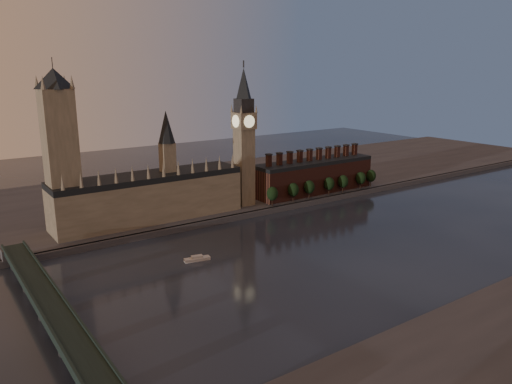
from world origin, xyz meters
TOP-DOWN VIEW (x-y plane):
  - ground at (0.00, 0.00)m, footprint 900.00×900.00m
  - north_bank at (0.00, 178.04)m, footprint 900.00×182.00m
  - palace_of_westminster at (-64.41, 114.91)m, footprint 130.00×30.30m
  - victoria_tower at (-120.00, 115.00)m, footprint 24.00×24.00m
  - big_ben at (10.00, 110.00)m, footprint 15.00×15.00m
  - chimney_block at (80.00, 110.00)m, footprint 110.00×25.00m
  - embankment_tree_0 at (25.09, 94.42)m, footprint 8.60×8.60m
  - embankment_tree_1 at (45.76, 94.82)m, footprint 8.60×8.60m
  - embankment_tree_2 at (61.95, 94.63)m, footprint 8.60×8.60m
  - embankment_tree_3 at (83.19, 94.36)m, footprint 8.60×8.60m
  - embankment_tree_4 at (98.46, 93.78)m, footprint 8.60×8.60m
  - embankment_tree_5 at (119.96, 94.33)m, footprint 8.60×8.60m
  - embankment_tree_6 at (134.00, 95.48)m, footprint 8.60×8.60m
  - westminster_bridge at (-155.00, -2.70)m, footprint 14.00×200.00m
  - river_boat at (-69.87, 38.07)m, footprint 15.26×7.14m

SIDE VIEW (x-z plane):
  - ground at x=0.00m, z-range 0.00..0.00m
  - river_boat at x=-69.87m, z-range -0.34..2.60m
  - north_bank at x=0.00m, z-range 0.00..4.00m
  - westminster_bridge at x=-155.00m, z-range 1.66..13.21m
  - embankment_tree_0 at x=25.09m, z-range 6.03..20.91m
  - embankment_tree_1 at x=45.76m, z-range 6.03..20.91m
  - embankment_tree_2 at x=61.95m, z-range 6.03..20.91m
  - embankment_tree_3 at x=83.19m, z-range 6.03..20.91m
  - embankment_tree_4 at x=98.46m, z-range 6.03..20.91m
  - embankment_tree_5 at x=119.96m, z-range 6.03..20.91m
  - embankment_tree_6 at x=134.00m, z-range 6.03..20.91m
  - chimney_block at x=80.00m, z-range -0.68..36.32m
  - palace_of_westminster at x=-64.41m, z-range -15.37..58.63m
  - big_ben at x=10.00m, z-range 3.33..110.33m
  - victoria_tower at x=-120.00m, z-range 5.09..113.09m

